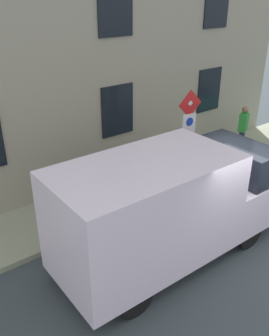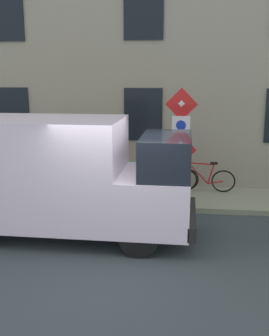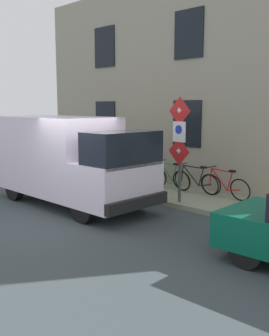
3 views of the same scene
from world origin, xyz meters
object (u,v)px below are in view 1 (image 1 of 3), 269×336
Objects in this scene: sign_post_stacked at (188,130)px; pedestrian at (243,128)px; delivery_van at (168,206)px; litter_bin at (118,195)px; bicycle_blue at (94,181)px; bicycle_black at (148,163)px; bicycle_green at (123,172)px; bicycle_red at (172,155)px.

pedestrian is at bearing -80.56° from sign_post_stacked.
litter_bin is (2.05, -0.14, -0.74)m from delivery_van.
bicycle_blue is 5.73m from pedestrian.
pedestrian is (-0.75, -3.65, 0.56)m from bicycle_black.
bicycle_green is at bearing -4.42° from bicycle_black.
bicycle_red is (1.31, -0.67, -1.40)m from sign_post_stacked.
delivery_van reaches higher than bicycle_black.
bicycle_black is at bearing -59.97° from litter_bin.
pedestrian is at bearing 23.57° from delivery_van.
bicycle_green is 4.75m from pedestrian.
delivery_van is at bearing 90.13° from bicycle_blue.
sign_post_stacked reaches higher than bicycle_green.
bicycle_red is 1.00× the size of bicycle_blue.
delivery_van is at bearing 127.55° from sign_post_stacked.
bicycle_black is at bearing -173.14° from bicycle_green.
litter_bin is at bearing 25.69° from bicycle_black.
bicycle_red is at bearing 50.93° from pedestrian.
delivery_van is 3.12× the size of bicycle_green.
bicycle_red is 2.00m from bicycle_green.
bicycle_black is 3.77m from pedestrian.
bicycle_black is at bearing 3.70° from bicycle_red.
bicycle_red is 1.00× the size of pedestrian.
bicycle_blue is at bearing -4.36° from bicycle_black.
pedestrian is at bearing 167.77° from bicycle_red.
bicycle_red is 1.91× the size of litter_bin.
bicycle_black is 1.00× the size of bicycle_blue.
sign_post_stacked is 1.63× the size of pedestrian.
bicycle_black is 1.00× the size of pedestrian.
delivery_van is 3.31m from bicycle_blue.
sign_post_stacked is 1.63× the size of bicycle_black.
delivery_van is 3.11× the size of pedestrian.
sign_post_stacked is 1.94m from bicycle_black.
sign_post_stacked is at bearing 66.48° from bicycle_red.
pedestrian reaches higher than bicycle_green.
bicycle_red is 1.00× the size of bicycle_black.
delivery_van reaches higher than pedestrian.
bicycle_green is at bearing 71.07° from delivery_van.
bicycle_black is at bearing 14.31° from sign_post_stacked.
sign_post_stacked is at bearing 142.58° from bicycle_green.
bicycle_black is (1.30, 0.33, -1.40)m from sign_post_stacked.
sign_post_stacked reaches higher than bicycle_blue.
litter_bin reaches higher than bicycle_black.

